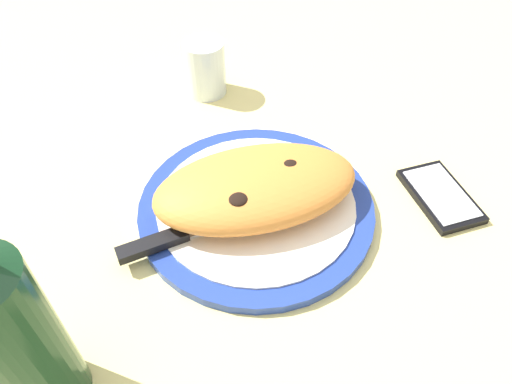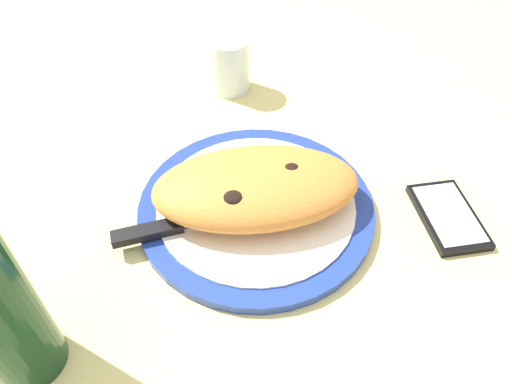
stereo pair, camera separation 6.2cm
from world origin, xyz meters
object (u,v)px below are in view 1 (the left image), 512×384
calzone (258,189)px  water_glass (205,71)px  plate (256,207)px  wine_bottle (13,335)px  fork (235,168)px  knife (177,236)px  smartphone (440,196)px

calzone → water_glass: water_glass is taller
plate → wine_bottle: (20.07, 23.76, 10.76)cm
plate → fork: fork is taller
wine_bottle → plate: bearing=-130.2°
fork → water_glass: 22.16cm
plate → fork: 6.98cm
plate → calzone: size_ratio=1.06×
plate → wine_bottle: wine_bottle is taller
calzone → fork: bearing=-64.2°
knife → wine_bottle: size_ratio=0.70×
knife → smartphone: bearing=-166.6°
fork → wine_bottle: bearing=60.3°
fork → smartphone: size_ratio=1.28×
wine_bottle → fork: bearing=-119.7°
calzone → smartphone: size_ratio=2.20×
fork → smartphone: fork is taller
smartphone → wine_bottle: 53.31cm
plate → smartphone: bearing=-174.7°
calzone → fork: size_ratio=1.72×
calzone → wine_bottle: size_ratio=1.00×
plate → smartphone: plate is taller
calzone → fork: calzone is taller
calzone → smartphone: (-24.84, -2.70, -4.10)cm
water_glass → smartphone: bearing=143.1°
calzone → knife: 11.61cm
smartphone → calzone: bearing=6.2°
water_glass → knife: bearing=88.1°
fork → smartphone: 28.34cm
plate → calzone: 3.88cm
fork → wine_bottle: size_ratio=0.58×
wine_bottle → water_glass: bearing=-102.7°
fork → knife: size_ratio=0.83×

